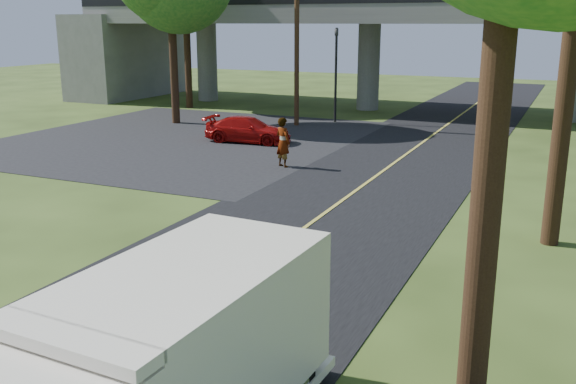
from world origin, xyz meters
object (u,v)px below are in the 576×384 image
Objects in this scene: utility_pole at (297,40)px; step_van at (160,371)px; pedestrian at (283,142)px; traffic_signal at (336,65)px; red_sedan at (248,130)px.

step_van is (9.70, -26.21, -3.23)m from utility_pole.
pedestrian is at bearing 112.72° from step_van.
utility_pole is (-1.50, -2.00, 1.40)m from traffic_signal.
utility_pole is 6.86m from red_sedan.
step_van reaches higher than red_sedan.
traffic_signal is at bearing 108.93° from step_van.
traffic_signal reaches higher than step_van.
traffic_signal is at bearing -54.17° from pedestrian.
step_van is at bearing -73.79° from traffic_signal.
red_sedan is 2.10× the size of pedestrian.
traffic_signal is at bearing 53.13° from utility_pole.
red_sedan is at bearing -22.75° from pedestrian.
utility_pole is at bearing -43.96° from pedestrian.
red_sedan is (-1.54, -7.57, -2.60)m from traffic_signal.
utility_pole is at bearing -4.96° from red_sedan.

